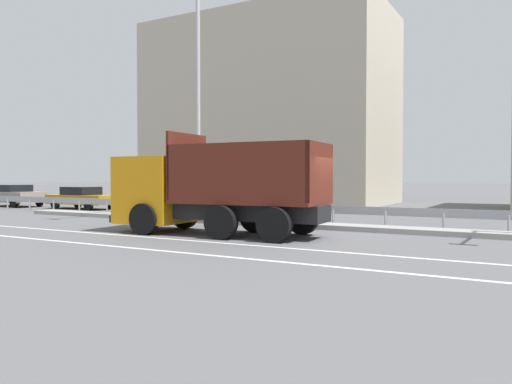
# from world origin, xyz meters

# --- Properties ---
(ground_plane) EXTENTS (320.00, 320.00, 0.00)m
(ground_plane) POSITION_xyz_m (0.00, 0.00, 0.00)
(ground_plane) COLOR #565659
(lane_strip_0) EXTENTS (60.56, 0.16, 0.01)m
(lane_strip_0) POSITION_xyz_m (-3.15, -2.73, 0.00)
(lane_strip_0) COLOR silver
(lane_strip_0) RESTS_ON ground_plane
(lane_strip_1) EXTENTS (60.56, 0.16, 0.01)m
(lane_strip_1) POSITION_xyz_m (-3.15, -4.76, 0.00)
(lane_strip_1) COLOR silver
(lane_strip_1) RESTS_ON ground_plane
(median_island) EXTENTS (33.31, 1.10, 0.18)m
(median_island) POSITION_xyz_m (0.00, 2.57, 0.09)
(median_island) COLOR gray
(median_island) RESTS_ON ground_plane
(median_guardrail) EXTENTS (60.56, 0.09, 0.78)m
(median_guardrail) POSITION_xyz_m (0.00, 3.96, 0.57)
(median_guardrail) COLOR #9EA0A5
(median_guardrail) RESTS_ON ground_plane
(dump_truck) EXTENTS (7.42, 3.03, 3.39)m
(dump_truck) POSITION_xyz_m (-4.16, -0.99, 1.31)
(dump_truck) COLOR orange
(dump_truck) RESTS_ON ground_plane
(median_road_sign) EXTENTS (0.83, 0.16, 2.60)m
(median_road_sign) POSITION_xyz_m (-8.46, 2.57, 1.41)
(median_road_sign) COLOR white
(median_road_sign) RESTS_ON ground_plane
(street_lamp_1) EXTENTS (0.71, 2.44, 10.80)m
(street_lamp_1) POSITION_xyz_m (-6.66, 2.49, 5.93)
(street_lamp_1) COLOR #ADADB2
(street_lamp_1) RESTS_ON ground_plane
(parked_car_0) EXTENTS (4.22, 2.13, 1.41)m
(parked_car_0) POSITION_xyz_m (-23.61, 5.76, 0.73)
(parked_car_0) COLOR gray
(parked_car_0) RESTS_ON ground_plane
(parked_car_1) EXTENTS (4.55, 1.91, 1.33)m
(parked_car_1) POSITION_xyz_m (-17.80, 6.19, 0.68)
(parked_car_1) COLOR #B27A14
(parked_car_1) RESTS_ON ground_plane
(parked_car_2) EXTENTS (4.15, 1.86, 1.37)m
(parked_car_2) POSITION_xyz_m (-11.69, 5.96, 0.71)
(parked_car_2) COLOR navy
(parked_car_2) RESTS_ON ground_plane
(parked_car_3) EXTENTS (4.40, 1.91, 1.57)m
(parked_car_3) POSITION_xyz_m (-6.58, 5.66, 0.78)
(parked_car_3) COLOR #A3A3A8
(parked_car_3) RESTS_ON ground_plane
(background_building_0) EXTENTS (18.19, 9.29, 13.80)m
(background_building_0) POSITION_xyz_m (-12.10, 19.24, 6.90)
(background_building_0) COLOR #B7AD99
(background_building_0) RESTS_ON ground_plane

